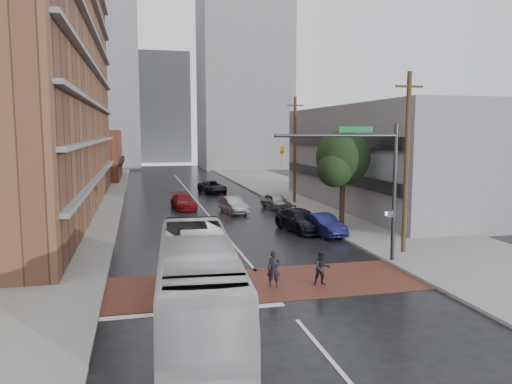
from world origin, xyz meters
name	(u,v)px	position (x,y,z in m)	size (l,w,h in m)	color
ground	(269,287)	(0.00, 0.00, 0.00)	(160.00, 160.00, 0.00)	black
crosswalk	(266,283)	(0.00, 0.50, 0.01)	(14.00, 5.00, 0.02)	brown
sidewalk_west	(69,209)	(-11.50, 25.00, 0.07)	(9.00, 90.00, 0.15)	gray
sidewalk_east	(318,201)	(11.50, 25.00, 0.07)	(9.00, 90.00, 0.15)	gray
apartment_block	(26,42)	(-14.00, 24.00, 14.00)	(10.00, 44.00, 28.00)	brown
storefront_west	(91,155)	(-12.00, 54.00, 3.50)	(8.00, 16.00, 7.00)	brown
building_east	(391,157)	(16.50, 20.00, 4.50)	(11.00, 26.00, 9.00)	gray
distant_tower_west	(89,81)	(-14.00, 78.00, 16.00)	(18.00, 16.00, 32.00)	gray
distant_tower_east	(244,71)	(14.00, 72.00, 18.00)	(16.00, 14.00, 36.00)	gray
distant_tower_center	(162,108)	(0.00, 95.00, 12.00)	(12.00, 10.00, 24.00)	gray
street_tree	(343,161)	(8.52, 12.03, 4.73)	(4.20, 4.10, 6.90)	#332319
signal_mast	(369,173)	(5.85, 2.50, 4.73)	(6.50, 0.30, 7.20)	#2D2D33
utility_pole_near	(406,162)	(8.80, 4.00, 5.14)	(1.60, 0.26, 10.00)	#473321
utility_pole_far	(295,149)	(8.80, 24.00, 5.14)	(1.60, 0.26, 10.00)	#473321
transit_bus	(198,280)	(-3.51, -3.35, 1.56)	(2.63, 11.23, 3.13)	#B9B9BB
pedestrian_a	(274,269)	(0.21, -0.05, 0.81)	(0.59, 0.39, 1.62)	black
pedestrian_b	(322,268)	(2.36, -0.29, 0.78)	(0.76, 0.59, 1.56)	black
car_travel_a	(203,237)	(-1.96, 7.20, 0.82)	(1.94, 4.83, 1.65)	#A8ACB0
car_travel_b	(233,205)	(2.21, 20.16, 0.68)	(1.44, 4.14, 1.36)	#9D9EA4
car_travel_c	(184,201)	(-1.66, 23.41, 0.66)	(1.84, 4.53, 1.31)	maroon
suv_travel	(212,187)	(2.45, 34.01, 0.68)	(2.25, 4.87, 1.35)	black
car_parked_near	(323,224)	(6.30, 10.00, 0.69)	(1.46, 4.17, 1.37)	#131544
car_parked_mid	(300,220)	(5.28, 11.58, 0.73)	(2.05, 5.05, 1.47)	black
car_parked_far	(276,201)	(6.30, 21.55, 0.67)	(1.59, 3.95, 1.35)	#9CA0A4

